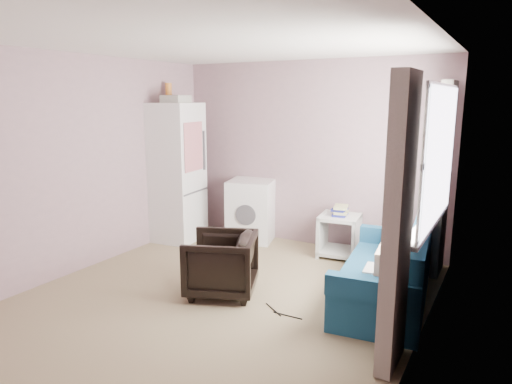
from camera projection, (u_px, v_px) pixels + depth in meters
room at (223, 177)px, 4.42m from camera, size 3.84×4.24×2.54m
armchair at (221, 261)px, 4.71m from camera, size 0.85×0.88×0.70m
fridge at (175, 172)px, 6.44m from camera, size 0.74×0.73×2.21m
washing_machine at (252, 209)px, 6.50m from camera, size 0.75×0.75×0.87m
side_table at (339, 232)px, 5.84m from camera, size 0.55×0.55×0.67m
sofa at (390, 277)px, 4.48m from camera, size 0.97×1.80×0.77m
window_dressing at (426, 198)px, 4.18m from camera, size 0.17×2.62×2.18m
floor_cables at (280, 312)px, 4.33m from camera, size 0.45×0.18×0.01m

